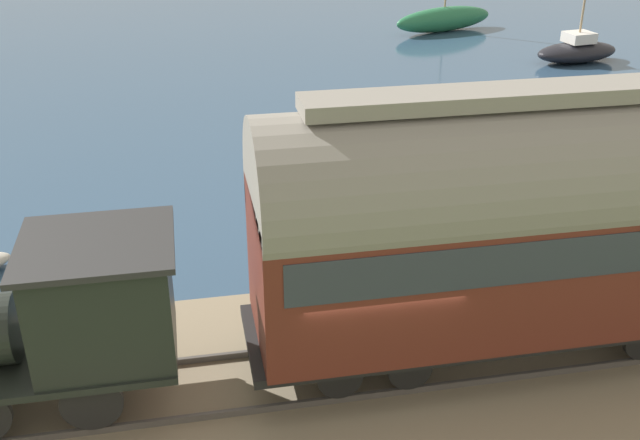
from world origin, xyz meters
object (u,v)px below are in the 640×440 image
sailboat_green (444,19)px  passenger_coach (527,216)px  steam_locomotive (14,322)px  sailboat_black (577,50)px

sailboat_green → passenger_coach: bearing=145.0°
steam_locomotive → sailboat_green: 32.62m
passenger_coach → steam_locomotive: bearing=90.0°
steam_locomotive → sailboat_green: bearing=-31.2°
sailboat_black → sailboat_green: (7.34, 3.74, 0.12)m
passenger_coach → sailboat_green: size_ratio=1.57×
sailboat_black → passenger_coach: bearing=140.5°
steam_locomotive → sailboat_black: size_ratio=0.96×
sailboat_black → sailboat_green: size_ratio=1.12×
steam_locomotive → sailboat_black: sailboat_black is taller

